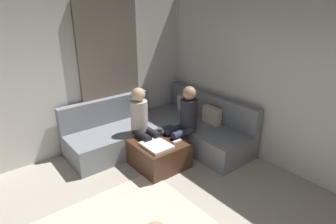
{
  "coord_description": "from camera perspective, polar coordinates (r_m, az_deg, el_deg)",
  "views": [
    {
      "loc": [
        1.56,
        -0.9,
        2.48
      ],
      "look_at": [
        -1.63,
        1.63,
        0.85
      ],
      "focal_mm": 30.18,
      "sensor_mm": 36.0,
      "label": 1
    }
  ],
  "objects": [
    {
      "name": "wall_back",
      "position": [
        4.29,
        28.42,
        3.88
      ],
      "size": [
        6.0,
        0.12,
        2.7
      ],
      "primitive_type": "cube",
      "color": "silver",
      "rests_on": "ground_plane"
    },
    {
      "name": "wall_left",
      "position": [
        4.73,
        -26.4,
        5.7
      ],
      "size": [
        0.12,
        6.0,
        2.7
      ],
      "primitive_type": "cube",
      "color": "silver",
      "rests_on": "ground_plane"
    },
    {
      "name": "curtain_panel",
      "position": [
        5.07,
        -11.58,
        7.35
      ],
      "size": [
        0.06,
        1.1,
        2.5
      ],
      "primitive_type": "cube",
      "color": "#726659",
      "rests_on": "ground_plane"
    },
    {
      "name": "sectional_couch",
      "position": [
        5.08,
        -0.97,
        -3.84
      ],
      "size": [
        2.1,
        2.55,
        0.87
      ],
      "color": "gray",
      "rests_on": "ground_plane"
    },
    {
      "name": "ottoman",
      "position": [
        4.51,
        -1.79,
        -8.39
      ],
      "size": [
        0.76,
        0.76,
        0.42
      ],
      "primitive_type": "cube",
      "color": "#4C2D1E",
      "rests_on": "ground_plane"
    },
    {
      "name": "folded_blanket",
      "position": [
        4.27,
        -2.32,
        -6.75
      ],
      "size": [
        0.44,
        0.36,
        0.04
      ],
      "primitive_type": "cube",
      "color": "white",
      "rests_on": "ottoman"
    },
    {
      "name": "coffee_mug",
      "position": [
        4.64,
        -1.67,
        -3.87
      ],
      "size": [
        0.08,
        0.08,
        0.1
      ],
      "primitive_type": "cylinder",
      "color": "#334C72",
      "rests_on": "ottoman"
    },
    {
      "name": "game_remote",
      "position": [
        4.4,
        1.89,
        -5.92
      ],
      "size": [
        0.05,
        0.15,
        0.02
      ],
      "primitive_type": "cube",
      "color": "white",
      "rests_on": "ottoman"
    },
    {
      "name": "person_on_couch_back",
      "position": [
        4.61,
        3.3,
        -1.51
      ],
      "size": [
        0.3,
        0.6,
        1.2
      ],
      "rotation": [
        0.0,
        0.0,
        3.14
      ],
      "color": "#2D3347",
      "rests_on": "ground_plane"
    },
    {
      "name": "person_on_couch_side",
      "position": [
        4.54,
        -5.14,
        -1.95
      ],
      "size": [
        0.6,
        0.3,
        1.2
      ],
      "rotation": [
        0.0,
        0.0,
        -1.57
      ],
      "color": "black",
      "rests_on": "ground_plane"
    }
  ]
}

